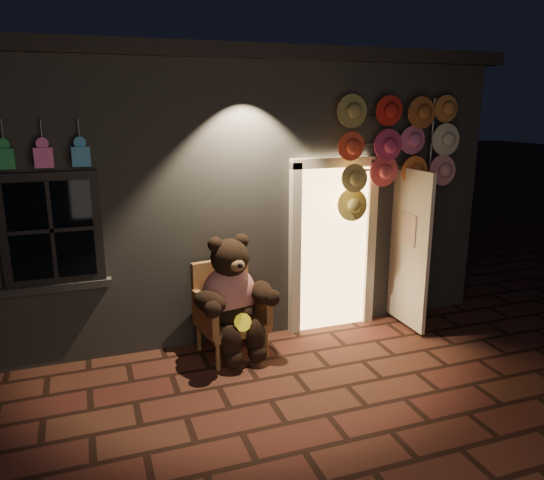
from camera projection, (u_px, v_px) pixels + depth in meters
name	position (u px, v px, depth m)	size (l,w,h in m)	color
ground	(271.00, 400.00, 5.19)	(60.00, 60.00, 0.00)	#4E291D
shop_building	(186.00, 174.00, 8.39)	(7.30, 5.95, 3.51)	slate
wicker_armchair	(228.00, 309.00, 6.10)	(0.82, 0.77, 1.06)	olive
teddy_bear	(232.00, 297.00, 5.94)	(1.00, 0.84, 1.39)	red
hat_rack	(398.00, 150.00, 6.48)	(1.67, 0.22, 2.91)	#59595E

